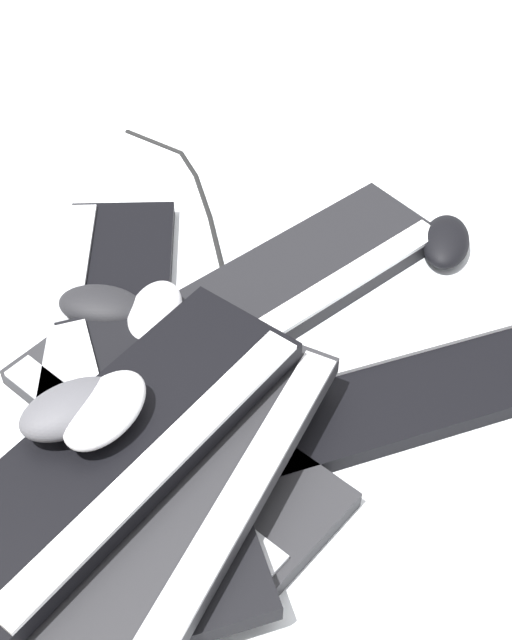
{
  "coord_description": "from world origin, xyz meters",
  "views": [
    {
      "loc": [
        0.4,
        -0.62,
        0.86
      ],
      "look_at": [
        -0.05,
        -0.02,
        0.06
      ],
      "focal_mm": 50.0,
      "sensor_mm": 36.0,
      "label": 1
    }
  ],
  "objects": [
    {
      "name": "ground_plane",
      "position": [
        0.0,
        0.0,
        0.0
      ],
      "size": [
        3.2,
        3.2,
        0.0
      ],
      "primitive_type": "plane",
      "color": "silver"
    },
    {
      "name": "keyboard_0",
      "position": [
        0.13,
        0.04,
        0.01
      ],
      "size": [
        0.37,
        0.45,
        0.03
      ],
      "color": "black",
      "rests_on": "ground"
    },
    {
      "name": "keyboard_1",
      "position": [
        -0.08,
        0.11,
        0.01
      ],
      "size": [
        0.24,
        0.46,
        0.03
      ],
      "color": "black",
      "rests_on": "ground"
    },
    {
      "name": "keyboard_2",
      "position": [
        -0.24,
        -0.09,
        0.01
      ],
      "size": [
        0.39,
        0.44,
        0.03
      ],
      "color": "black",
      "rests_on": "ground"
    },
    {
      "name": "keyboard_3",
      "position": [
        -0.05,
        -0.19,
        0.01
      ],
      "size": [
        0.45,
        0.18,
        0.03
      ],
      "color": "#232326",
      "rests_on": "ground"
    },
    {
      "name": "keyboard_4",
      "position": [
        -0.03,
        -0.24,
        0.04
      ],
      "size": [
        0.45,
        0.37,
        0.03
      ],
      "color": "black",
      "rests_on": "keyboard_3"
    },
    {
      "name": "keyboard_5",
      "position": [
        0.05,
        -0.25,
        0.07
      ],
      "size": [
        0.23,
        0.46,
        0.03
      ],
      "color": "#232326",
      "rests_on": "keyboard_4"
    },
    {
      "name": "keyboard_6",
      "position": [
        -0.03,
        -0.27,
        0.1
      ],
      "size": [
        0.15,
        0.44,
        0.03
      ],
      "color": "black",
      "rests_on": "keyboard_5"
    },
    {
      "name": "mouse_1",
      "position": [
        -0.17,
        -0.08,
        0.05
      ],
      "size": [
        0.11,
        0.13,
        0.04
      ],
      "primitive_type": "ellipsoid",
      "rotation": [
        0.0,
        0.0,
        2.03
      ],
      "color": "#B7B7BC",
      "rests_on": "keyboard_2"
    },
    {
      "name": "mouse_2",
      "position": [
        -0.08,
        -0.29,
        0.14
      ],
      "size": [
        0.1,
        0.13,
        0.04
      ],
      "primitive_type": "ellipsoid",
      "rotation": [
        0.0,
        0.0,
        4.33
      ],
      "color": "#4C4C51",
      "rests_on": "keyboard_6"
    },
    {
      "name": "mouse_3",
      "position": [
        -0.05,
        -0.27,
        0.14
      ],
      "size": [
        0.08,
        0.12,
        0.04
      ],
      "primitive_type": "ellipsoid",
      "rotation": [
        0.0,
        0.0,
        1.69
      ],
      "color": "silver",
      "rests_on": "keyboard_6"
    },
    {
      "name": "mouse_4",
      "position": [
        0.04,
        0.3,
        0.02
      ],
      "size": [
        0.1,
        0.13,
        0.04
      ],
      "primitive_type": "ellipsoid",
      "rotation": [
        0.0,
        0.0,
        5.13
      ],
      "color": "black",
      "rests_on": "ground"
    },
    {
      "name": "mouse_5",
      "position": [
        -0.23,
        -0.11,
        0.05
      ],
      "size": [
        0.13,
        0.11,
        0.04
      ],
      "primitive_type": "ellipsoid",
      "rotation": [
        0.0,
        0.0,
        3.61
      ],
      "color": "black",
      "rests_on": "keyboard_2"
    },
    {
      "name": "cable_0",
      "position": [
        -0.19,
        -0.02,
        0.0
      ],
      "size": [
        0.5,
        0.66,
        0.01
      ],
      "color": "black",
      "rests_on": "ground"
    }
  ]
}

